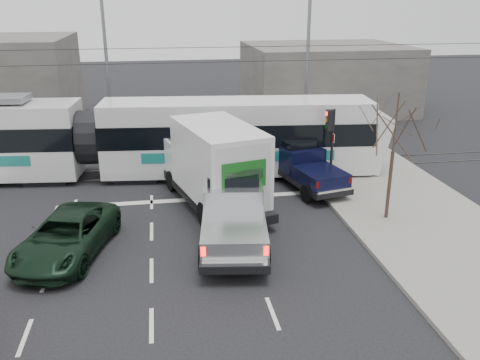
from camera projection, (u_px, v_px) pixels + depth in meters
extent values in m
plane|color=black|center=(203.00, 266.00, 16.93)|extent=(120.00, 120.00, 0.00)
cube|color=gray|center=(452.00, 244.00, 18.27)|extent=(6.00, 60.00, 0.15)
cube|color=#33302D|center=(185.00, 171.00, 26.21)|extent=(60.00, 1.60, 0.03)
cube|color=slate|center=(325.00, 77.00, 40.20)|extent=(12.00, 10.00, 5.00)
cylinder|color=#47382B|center=(389.00, 185.00, 19.89)|extent=(0.14, 0.14, 2.75)
cylinder|color=#47382B|center=(396.00, 123.00, 19.05)|extent=(0.07, 0.07, 2.25)
cylinder|color=black|center=(332.00, 148.00, 23.31)|extent=(0.12, 0.12, 3.60)
cube|color=black|center=(329.00, 120.00, 22.84)|extent=(0.28, 0.28, 0.95)
cylinder|color=#FF0C07|center=(327.00, 114.00, 22.72)|extent=(0.06, 0.20, 0.20)
cylinder|color=orange|center=(326.00, 120.00, 22.82)|extent=(0.06, 0.20, 0.20)
cylinder|color=#05330C|center=(326.00, 127.00, 22.92)|extent=(0.06, 0.20, 0.20)
cube|color=white|center=(333.00, 138.00, 23.00)|extent=(0.02, 0.30, 0.40)
cylinder|color=slate|center=(307.00, 70.00, 29.55)|extent=(0.20, 0.20, 9.00)
cylinder|color=slate|center=(107.00, 69.00, 29.66)|extent=(0.20, 0.20, 9.00)
cylinder|color=black|center=(181.00, 63.00, 24.36)|extent=(60.00, 0.03, 0.03)
cylinder|color=black|center=(180.00, 48.00, 24.12)|extent=(60.00, 0.03, 0.03)
cube|color=silver|center=(237.00, 154.00, 25.43)|extent=(13.32, 4.01, 1.59)
cube|color=black|center=(237.00, 130.00, 25.02)|extent=(13.39, 4.05, 1.08)
cube|color=silver|center=(237.00, 111.00, 24.69)|extent=(13.31, 3.90, 1.01)
cube|color=#17736C|center=(239.00, 157.00, 24.03)|extent=(9.14, 0.91, 0.51)
cylinder|color=black|center=(91.00, 137.00, 24.66)|extent=(1.27, 2.73, 2.64)
cube|color=black|center=(51.00, 174.00, 25.16)|extent=(2.25, 2.52, 0.37)
cube|color=black|center=(138.00, 173.00, 25.42)|extent=(2.25, 2.52, 0.37)
cube|color=black|center=(307.00, 169.00, 25.94)|extent=(2.25, 2.52, 0.37)
cube|color=black|center=(234.00, 227.00, 18.45)|extent=(3.04, 6.60, 0.27)
cube|color=#BABCBF|center=(233.00, 195.00, 19.26)|extent=(2.49, 2.94, 1.26)
cube|color=black|center=(233.00, 178.00, 19.14)|extent=(2.11, 2.14, 0.60)
cube|color=#BABCBF|center=(233.00, 187.00, 20.78)|extent=(2.22, 1.42, 0.60)
cube|color=#BABCBF|center=(234.00, 232.00, 16.98)|extent=(2.52, 3.13, 0.71)
cube|color=silver|center=(235.00, 265.00, 15.53)|extent=(2.03, 0.47, 0.20)
cube|color=#FF0C07|center=(203.00, 251.00, 15.49)|extent=(0.16, 0.11, 0.31)
cube|color=#FF0C07|center=(266.00, 250.00, 15.53)|extent=(0.16, 0.11, 0.31)
cylinder|color=black|center=(208.00, 209.00, 20.39)|extent=(0.42, 0.91, 0.88)
cylinder|color=black|center=(258.00, 209.00, 20.44)|extent=(0.42, 0.91, 0.88)
cylinder|color=black|center=(204.00, 258.00, 16.56)|extent=(0.42, 0.91, 0.88)
cylinder|color=black|center=(265.00, 257.00, 16.61)|extent=(0.42, 0.91, 0.88)
cube|color=black|center=(213.00, 192.00, 21.83)|extent=(4.29, 7.71, 0.37)
cube|color=white|center=(191.00, 155.00, 23.91)|extent=(2.75, 2.30, 1.67)
cube|color=black|center=(190.00, 141.00, 23.83)|extent=(2.29, 1.66, 0.63)
cube|color=silver|center=(219.00, 162.00, 20.68)|extent=(3.69, 5.45, 3.08)
cube|color=silver|center=(244.00, 181.00, 18.56)|extent=(2.15, 0.61, 2.71)
cube|color=#135618|center=(244.00, 175.00, 18.44)|extent=(1.70, 0.47, 1.05)
cube|color=black|center=(246.00, 225.00, 18.91)|extent=(2.25, 0.83, 0.19)
cylinder|color=black|center=(172.00, 181.00, 23.45)|extent=(0.54, 0.99, 0.94)
cylinder|color=black|center=(217.00, 174.00, 24.30)|extent=(0.54, 0.99, 0.94)
cylinder|color=black|center=(205.00, 215.00, 19.66)|extent=(0.57, 1.09, 1.04)
cylinder|color=black|center=(257.00, 206.00, 20.51)|extent=(0.57, 1.09, 1.04)
cube|color=black|center=(307.00, 177.00, 23.73)|extent=(2.91, 5.27, 0.25)
cube|color=black|center=(298.00, 157.00, 24.27)|extent=(2.23, 2.44, 1.15)
cube|color=black|center=(298.00, 145.00, 24.16)|extent=(1.86, 1.81, 0.55)
cube|color=black|center=(287.00, 155.00, 25.39)|extent=(1.91, 1.27, 0.55)
cube|color=black|center=(319.00, 176.00, 22.64)|extent=(2.26, 2.59, 0.65)
cube|color=silver|center=(334.00, 191.00, 21.60)|extent=(1.69, 0.55, 0.18)
cube|color=#590505|center=(317.00, 185.00, 21.27)|extent=(0.15, 0.11, 0.28)
cube|color=#590505|center=(350.00, 180.00, 21.85)|extent=(0.15, 0.11, 0.28)
cylinder|color=black|center=(275.00, 172.00, 24.87)|extent=(0.45, 0.84, 0.80)
cylinder|color=black|center=(306.00, 168.00, 25.47)|extent=(0.45, 0.84, 0.80)
cylinder|color=black|center=(307.00, 194.00, 22.09)|extent=(0.45, 0.84, 0.80)
cylinder|color=black|center=(341.00, 189.00, 22.69)|extent=(0.45, 0.84, 0.80)
imported|color=black|center=(67.00, 236.00, 17.45)|extent=(3.63, 5.60, 1.43)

